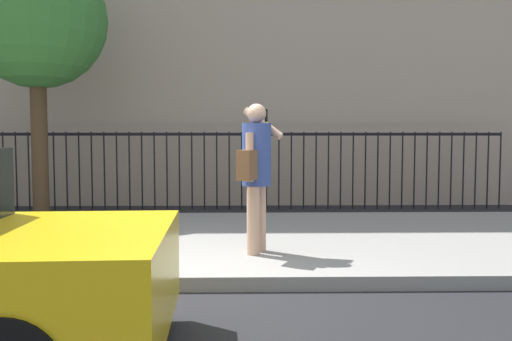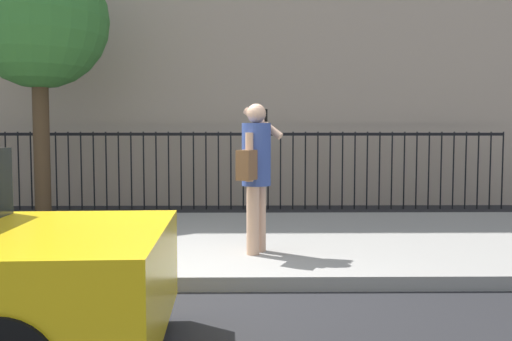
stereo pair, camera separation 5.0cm
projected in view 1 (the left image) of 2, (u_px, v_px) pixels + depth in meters
name	position (u px, v px, depth m)	size (l,w,h in m)	color
ground_plane	(173.00, 293.00, 5.35)	(60.00, 60.00, 0.00)	black
sidewalk	(194.00, 241.00, 7.54)	(28.00, 4.40, 0.15)	gray
iron_fence	(211.00, 160.00, 11.17)	(12.03, 0.04, 1.60)	black
pedestrian_on_phone	(256.00, 167.00, 6.37)	(0.57, 0.73, 1.76)	tan
street_tree_near	(36.00, 20.00, 9.63)	(2.46, 2.46, 4.83)	#4C3823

